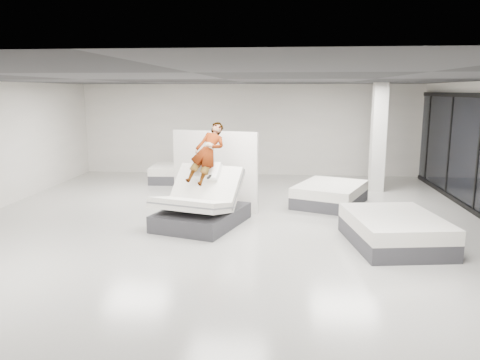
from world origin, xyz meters
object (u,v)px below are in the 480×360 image
(person, at_px, (207,166))
(flat_bed_right_far, at_px, (330,194))
(remote, at_px, (209,177))
(flat_bed_right_near, at_px, (395,230))
(column, at_px, (378,138))
(divider_panel, at_px, (215,171))
(hero_bed, at_px, (201,207))
(flat_bed_left_far, at_px, (182,174))

(person, relative_size, flat_bed_right_far, 0.64)
(remote, xyz_separation_m, flat_bed_right_near, (3.78, -0.94, -0.82))
(person, height_order, flat_bed_right_near, person)
(column, bearing_deg, person, -139.80)
(divider_panel, bearing_deg, flat_bed_right_near, -18.23)
(hero_bed, bearing_deg, flat_bed_right_far, 35.91)
(divider_panel, xyz_separation_m, flat_bed_left_far, (-1.62, 3.67, -0.73))
(flat_bed_right_far, distance_m, flat_bed_right_near, 3.36)
(flat_bed_right_near, distance_m, column, 5.34)
(divider_panel, xyz_separation_m, flat_bed_right_far, (2.94, 0.87, -0.72))
(remote, bearing_deg, flat_bed_left_far, 126.18)
(flat_bed_right_near, relative_size, column, 0.75)
(divider_panel, distance_m, flat_bed_left_far, 4.07)
(flat_bed_right_near, height_order, column, column)
(person, xyz_separation_m, flat_bed_right_far, (2.95, 1.89, -1.02))
(flat_bed_right_near, bearing_deg, remote, 166.09)
(flat_bed_left_far, bearing_deg, remote, -71.46)
(flat_bed_right_far, distance_m, flat_bed_left_far, 5.35)
(hero_bed, height_order, person, person)
(hero_bed, height_order, column, column)
(flat_bed_left_far, bearing_deg, divider_panel, -66.12)
(flat_bed_left_far, bearing_deg, column, -8.26)
(divider_panel, bearing_deg, hero_bed, -82.03)
(flat_bed_left_far, distance_m, column, 6.31)
(divider_panel, distance_m, column, 5.31)
(flat_bed_right_far, bearing_deg, hero_bed, -144.09)
(divider_panel, relative_size, flat_bed_right_near, 0.92)
(person, bearing_deg, divider_panel, 106.55)
(column, bearing_deg, flat_bed_right_far, -128.91)
(person, bearing_deg, flat_bed_left_far, 126.52)
(column, bearing_deg, divider_panel, -148.19)
(person, xyz_separation_m, remote, (0.10, -0.40, -0.17))
(person, xyz_separation_m, flat_bed_left_far, (-1.60, 4.69, -1.02))
(flat_bed_right_far, relative_size, flat_bed_right_near, 1.03)
(remote, relative_size, divider_panel, 0.06)
(flat_bed_right_far, xyz_separation_m, flat_bed_right_near, (0.93, -3.22, 0.02))
(hero_bed, height_order, remote, hero_bed)
(person, distance_m, flat_bed_left_far, 5.06)
(remote, bearing_deg, hero_bed, 177.86)
(hero_bed, height_order, flat_bed_left_far, hero_bed)
(flat_bed_left_far, height_order, column, column)
(person, distance_m, flat_bed_right_near, 4.23)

